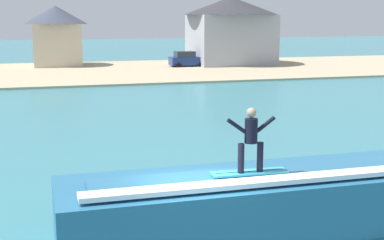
% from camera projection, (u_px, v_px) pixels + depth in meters
% --- Properties ---
extents(wave_crest, '(10.01, 2.86, 1.70)m').
position_uv_depth(wave_crest, '(252.00, 202.00, 14.14)').
color(wave_crest, '#266388').
rests_on(wave_crest, ground_plane).
extents(surfboard, '(1.96, 0.52, 0.06)m').
position_uv_depth(surfboard, '(249.00, 172.00, 13.54)').
color(surfboard, '#33A5CC').
rests_on(surfboard, wave_crest).
extents(surfer, '(1.27, 0.32, 1.62)m').
position_uv_depth(surfer, '(251.00, 137.00, 13.30)').
color(surfer, black).
rests_on(surfer, surfboard).
extents(shoreline_bank, '(120.00, 23.51, 0.18)m').
position_uv_depth(shoreline_bank, '(73.00, 72.00, 54.54)').
color(shoreline_bank, tan).
rests_on(shoreline_bank, ground_plane).
extents(car_far_shore, '(3.82, 2.23, 1.86)m').
position_uv_depth(car_far_shore, '(186.00, 59.00, 60.09)').
color(car_far_shore, navy).
rests_on(car_far_shore, ground_plane).
extents(house_gabled_white, '(10.89, 10.89, 7.83)m').
position_uv_depth(house_gabled_white, '(231.00, 27.00, 62.53)').
color(house_gabled_white, '#9EA3AD').
rests_on(house_gabled_white, ground_plane).
extents(house_small_cottage, '(6.97, 6.97, 6.80)m').
position_uv_depth(house_small_cottage, '(56.00, 33.00, 60.50)').
color(house_small_cottage, beige).
rests_on(house_small_cottage, ground_plane).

